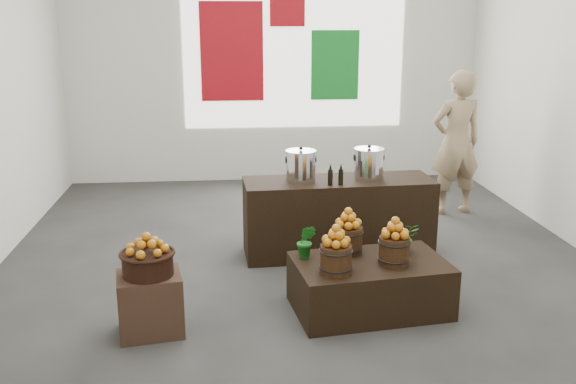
{
  "coord_description": "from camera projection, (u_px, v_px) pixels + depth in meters",
  "views": [
    {
      "loc": [
        -0.69,
        -5.95,
        2.42
      ],
      "look_at": [
        -0.16,
        -0.4,
        0.87
      ],
      "focal_mm": 40.0,
      "sensor_mm": 36.0,
      "label": 1
    }
  ],
  "objects": [
    {
      "name": "apples_in_bucket_front_right",
      "position": [
        395.0,
        227.0,
        5.19
      ],
      "size": [
        0.19,
        0.19,
        0.17
      ],
      "primitive_type": null,
      "color": "#901D04",
      "rests_on": "apple_bucket_front_right"
    },
    {
      "name": "crate",
      "position": [
        150.0,
        304.0,
        4.99
      ],
      "size": [
        0.55,
        0.47,
        0.49
      ],
      "primitive_type": "cube",
      "rotation": [
        0.0,
        0.0,
        0.17
      ],
      "color": "#462D20",
      "rests_on": "ground"
    },
    {
      "name": "apple_bucket_front_left",
      "position": [
        336.0,
        259.0,
        5.06
      ],
      "size": [
        0.25,
        0.25,
        0.23
      ],
      "primitive_type": "cylinder",
      "color": "#3B2110",
      "rests_on": "display_table"
    },
    {
      "name": "oil_cruets",
      "position": [
        343.0,
        174.0,
        6.32
      ],
      "size": [
        0.14,
        0.06,
        0.22
      ],
      "primitive_type": null,
      "rotation": [
        0.0,
        0.0,
        0.05
      ],
      "color": "black",
      "rests_on": "counter"
    },
    {
      "name": "apples_in_basket",
      "position": [
        146.0,
        243.0,
        4.85
      ],
      "size": [
        0.3,
        0.3,
        0.16
      ],
      "primitive_type": null,
      "color": "#901D04",
      "rests_on": "wicker_basket"
    },
    {
      "name": "back_opening",
      "position": [
        294.0,
        44.0,
        9.24
      ],
      "size": [
        3.2,
        0.02,
        2.4
      ],
      "primitive_type": "cube",
      "color": "white",
      "rests_on": "back_wall"
    },
    {
      "name": "herb_garnish_left",
      "position": [
        306.0,
        241.0,
        5.37
      ],
      "size": [
        0.2,
        0.18,
        0.29
      ],
      "primitive_type": "imported",
      "rotation": [
        0.0,
        0.0,
        -0.35
      ],
      "color": "#156519",
      "rests_on": "display_table"
    },
    {
      "name": "apples_in_bucket_front_left",
      "position": [
        336.0,
        235.0,
        5.0
      ],
      "size": [
        0.19,
        0.19,
        0.17
      ],
      "primitive_type": null,
      "color": "#901D04",
      "rests_on": "apple_bucket_front_left"
    },
    {
      "name": "herb_garnish_right",
      "position": [
        404.0,
        237.0,
        5.51
      ],
      "size": [
        0.25,
        0.22,
        0.27
      ],
      "primitive_type": "imported",
      "rotation": [
        0.0,
        0.0,
        0.03
      ],
      "color": "#156519",
      "rests_on": "display_table"
    },
    {
      "name": "ground",
      "position": [
        300.0,
        265.0,
        6.41
      ],
      "size": [
        7.0,
        7.0,
        0.0
      ],
      "primitive_type": "plane",
      "color": "#3C3B39",
      "rests_on": "ground"
    },
    {
      "name": "deco_red_upper",
      "position": [
        287.0,
        8.0,
        9.09
      ],
      "size": [
        0.5,
        0.04,
        0.5
      ],
      "primitive_type": "cube",
      "color": "#9E0C15",
      "rests_on": "back_wall"
    },
    {
      "name": "shopper",
      "position": [
        456.0,
        143.0,
        7.87
      ],
      "size": [
        0.71,
        0.52,
        1.79
      ],
      "primitive_type": "imported",
      "rotation": [
        0.0,
        0.0,
        3.28
      ],
      "color": "#9B825F",
      "rests_on": "ground"
    },
    {
      "name": "apples_in_bucket_rear",
      "position": [
        348.0,
        218.0,
        5.43
      ],
      "size": [
        0.19,
        0.19,
        0.17
      ],
      "primitive_type": null,
      "color": "#901D04",
      "rests_on": "apple_bucket_rear"
    },
    {
      "name": "wicker_basket",
      "position": [
        148.0,
        264.0,
        4.9
      ],
      "size": [
        0.39,
        0.39,
        0.18
      ],
      "primitive_type": "cylinder",
      "color": "black",
      "rests_on": "crate"
    },
    {
      "name": "stock_pot_left",
      "position": [
        301.0,
        167.0,
        6.44
      ],
      "size": [
        0.3,
        0.3,
        0.3
      ],
      "primitive_type": "cylinder",
      "color": "silver",
      "rests_on": "counter"
    },
    {
      "name": "deco_red_left",
      "position": [
        232.0,
        52.0,
        9.18
      ],
      "size": [
        0.9,
        0.04,
        1.4
      ],
      "primitive_type": "cube",
      "color": "#9E0C15",
      "rests_on": "back_wall"
    },
    {
      "name": "counter",
      "position": [
        338.0,
        217.0,
        6.64
      ],
      "size": [
        1.96,
        0.7,
        0.79
      ],
      "primitive_type": "cube",
      "rotation": [
        0.0,
        0.0,
        0.05
      ],
      "color": "black",
      "rests_on": "ground"
    },
    {
      "name": "back_wall",
      "position": [
        273.0,
        44.0,
        9.24
      ],
      "size": [
        6.0,
        0.04,
        4.0
      ],
      "primitive_type": "cube",
      "color": "silver",
      "rests_on": "ground"
    },
    {
      "name": "stock_pot_center",
      "position": [
        369.0,
        165.0,
        6.53
      ],
      "size": [
        0.3,
        0.3,
        0.3
      ],
      "primitive_type": "cylinder",
      "color": "silver",
      "rests_on": "counter"
    },
    {
      "name": "apple_bucket_front_right",
      "position": [
        394.0,
        251.0,
        5.24
      ],
      "size": [
        0.25,
        0.25,
        0.23
      ],
      "primitive_type": "cylinder",
      "color": "#3B2110",
      "rests_on": "display_table"
    },
    {
      "name": "display_table",
      "position": [
        370.0,
        285.0,
        5.39
      ],
      "size": [
        1.35,
        0.93,
        0.44
      ],
      "primitive_type": "cube",
      "rotation": [
        0.0,
        0.0,
        0.13
      ],
      "color": "black",
      "rests_on": "ground"
    },
    {
      "name": "apple_bucket_rear",
      "position": [
        348.0,
        240.0,
        5.49
      ],
      "size": [
        0.25,
        0.25,
        0.23
      ],
      "primitive_type": "cylinder",
      "color": "#3B2110",
      "rests_on": "display_table"
    },
    {
      "name": "deco_green_right",
      "position": [
        335.0,
        65.0,
        9.37
      ],
      "size": [
        0.7,
        0.04,
        1.0
      ],
      "primitive_type": "cube",
      "color": "#127A24",
      "rests_on": "back_wall"
    }
  ]
}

